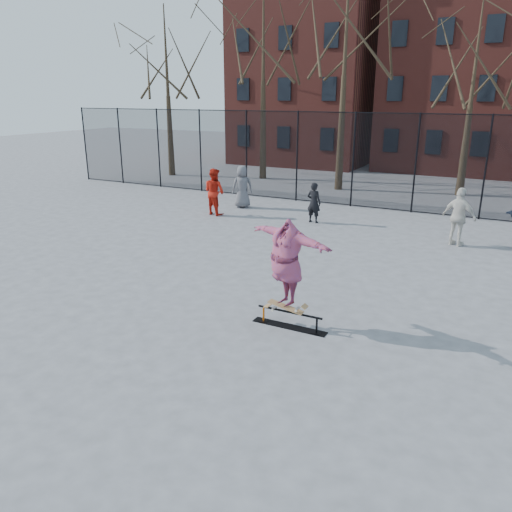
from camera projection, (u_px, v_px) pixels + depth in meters
The scene contains 11 objects.
ground at pixel (225, 331), 10.31m from camera, with size 100.00×100.00×0.00m, color slate.
skate_rail at pixel (289, 321), 10.46m from camera, with size 1.64×0.25×0.36m.
skateboard at pixel (286, 308), 10.42m from camera, with size 0.84×0.20×0.10m, color #9B6F3E, non-canonical shape.
skater at pixel (287, 265), 10.12m from camera, with size 2.23×0.61×1.81m, color #623D98.
bystander_grey at pixel (242, 187), 21.39m from camera, with size 0.88×0.57×1.81m, color #5B5A5F.
bystander_black at pixel (314, 203), 18.88m from camera, with size 0.56×0.37×1.53m, color black.
bystander_red at pixel (214, 192), 20.11m from camera, with size 0.91×0.71×1.87m, color red.
bystander_white at pixel (459, 217), 15.90m from camera, with size 1.10×0.46×1.88m, color silver.
fence at pixel (386, 161), 20.64m from camera, with size 34.03×0.07×4.00m.
tree_row at pixel (412, 32), 22.61m from camera, with size 33.66×7.46×10.67m.
rowhouses at pixel (456, 70), 30.03m from camera, with size 29.00×7.00×13.00m.
Camera 1 is at (4.91, -7.96, 4.66)m, focal length 35.00 mm.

